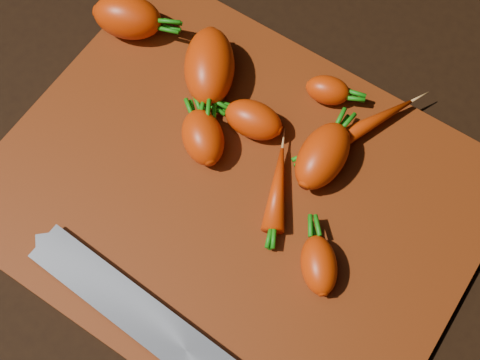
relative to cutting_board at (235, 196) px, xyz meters
The scene contains 12 objects.
ground 0.01m from the cutting_board, ahead, with size 2.00×2.00×0.01m, color black.
cutting_board is the anchor object (origin of this frame).
carrot_0 0.25m from the cutting_board, 154.14° to the left, with size 0.08×0.05×0.05m, color red.
carrot_1 0.07m from the cutting_board, 154.75° to the left, with size 0.07×0.04×0.04m, color red.
carrot_2 0.15m from the cutting_board, 134.91° to the left, with size 0.10×0.06×0.06m, color red.
carrot_3 0.10m from the cutting_board, 53.43° to the left, with size 0.08×0.05×0.05m, color red.
carrot_4 0.09m from the cutting_board, 109.22° to the left, with size 0.06×0.04×0.04m, color red.
carrot_5 0.16m from the cutting_board, 82.44° to the left, with size 0.05×0.03×0.03m, color red.
carrot_6 0.12m from the cutting_board, 11.43° to the right, with size 0.06×0.04×0.04m, color red.
carrot_7 0.16m from the cutting_board, 61.21° to the left, with size 0.13×0.03×0.03m, color red.
carrot_8 0.05m from the cutting_board, 35.15° to the left, with size 0.09×0.02×0.02m, color red.
knife 0.16m from the cutting_board, 87.45° to the right, with size 0.38×0.05×0.02m.
Camera 1 is at (0.15, -0.22, 0.67)m, focal length 50.00 mm.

